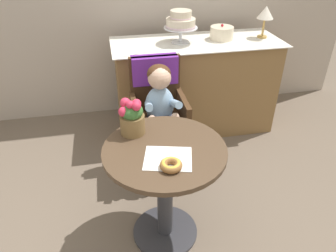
% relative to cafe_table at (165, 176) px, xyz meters
% --- Properties ---
extents(ground_plane, '(8.00, 8.00, 0.00)m').
position_rel_cafe_table_xyz_m(ground_plane, '(0.00, 0.00, -0.51)').
color(ground_plane, '#6B5B4C').
extents(cafe_table, '(0.72, 0.72, 0.72)m').
position_rel_cafe_table_xyz_m(cafe_table, '(0.00, 0.00, 0.00)').
color(cafe_table, '#4C3826').
rests_on(cafe_table, ground).
extents(wicker_chair, '(0.42, 0.45, 0.95)m').
position_rel_cafe_table_xyz_m(wicker_chair, '(0.09, 0.77, 0.13)').
color(wicker_chair, '#472D19').
rests_on(wicker_chair, ground).
extents(seated_child, '(0.27, 0.32, 0.73)m').
position_rel_cafe_table_xyz_m(seated_child, '(0.09, 0.61, 0.17)').
color(seated_child, '#8CADCC').
rests_on(seated_child, ground).
extents(paper_napkin, '(0.30, 0.27, 0.00)m').
position_rel_cafe_table_xyz_m(paper_napkin, '(0.00, -0.10, 0.21)').
color(paper_napkin, white).
rests_on(paper_napkin, cafe_table).
extents(donut_front, '(0.12, 0.12, 0.04)m').
position_rel_cafe_table_xyz_m(donut_front, '(0.00, -0.18, 0.24)').
color(donut_front, '#936033').
rests_on(donut_front, cafe_table).
extents(flower_vase, '(0.15, 0.15, 0.23)m').
position_rel_cafe_table_xyz_m(flower_vase, '(-0.16, 0.20, 0.33)').
color(flower_vase, brown).
rests_on(flower_vase, cafe_table).
extents(display_counter, '(1.56, 0.62, 0.90)m').
position_rel_cafe_table_xyz_m(display_counter, '(0.55, 1.30, -0.05)').
color(display_counter, olive).
rests_on(display_counter, ground).
extents(tiered_cake_stand, '(0.30, 0.30, 0.28)m').
position_rel_cafe_table_xyz_m(tiered_cake_stand, '(0.39, 1.30, 0.57)').
color(tiered_cake_stand, silver).
rests_on(tiered_cake_stand, display_counter).
extents(round_layer_cake, '(0.21, 0.21, 0.14)m').
position_rel_cafe_table_xyz_m(round_layer_cake, '(0.79, 1.33, 0.45)').
color(round_layer_cake, beige).
rests_on(round_layer_cake, display_counter).
extents(table_lamp, '(0.15, 0.15, 0.28)m').
position_rel_cafe_table_xyz_m(table_lamp, '(1.18, 1.30, 0.61)').
color(table_lamp, '#B28C47').
rests_on(table_lamp, display_counter).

